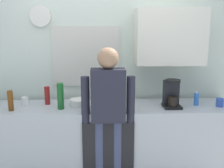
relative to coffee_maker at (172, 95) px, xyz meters
name	(u,v)px	position (x,y,z in m)	size (l,w,h in m)	color
kitchen_counter	(108,141)	(-0.74, 0.08, -0.59)	(3.08, 0.64, 0.89)	#B2B7BC
dishwasher_panel	(108,157)	(-0.74, -0.26, -0.64)	(0.56, 0.02, 0.80)	black
back_wall_assembly	(114,63)	(-0.65, 0.48, 0.31)	(4.68, 0.42, 2.60)	silver
coffee_maker	(172,95)	(0.00, 0.00, 0.00)	(0.20, 0.20, 0.33)	black
bottle_olive_oil	(117,99)	(-0.63, -0.10, -0.02)	(0.06, 0.06, 0.25)	olive
bottle_red_vinegar	(47,95)	(-1.46, 0.17, -0.04)	(0.06, 0.06, 0.22)	maroon
bottle_clear_soda	(95,97)	(-0.89, -0.03, -0.01)	(0.09, 0.09, 0.28)	#2D8C33
bottle_green_wine	(60,96)	(-1.27, -0.03, 0.00)	(0.07, 0.07, 0.30)	#195923
bottle_amber_beer	(10,101)	(-1.82, -0.07, -0.03)	(0.06, 0.06, 0.23)	brown
cup_white_mug	(25,101)	(-1.73, 0.16, -0.10)	(0.08, 0.08, 0.10)	white
cup_blue_mug	(220,102)	(0.57, -0.01, -0.10)	(0.08, 0.08, 0.10)	#3351B2
mixing_bowl	(79,102)	(-1.08, 0.09, -0.11)	(0.22, 0.22, 0.08)	white
dish_soap	(196,99)	(0.32, 0.06, -0.07)	(0.06, 0.06, 0.18)	blue
person_at_sink	(108,109)	(-0.74, -0.22, -0.09)	(0.57, 0.22, 1.60)	#3F4766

